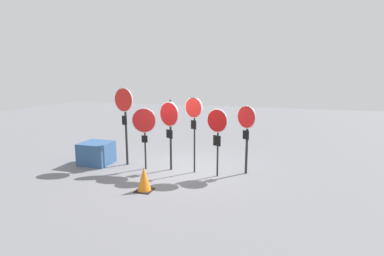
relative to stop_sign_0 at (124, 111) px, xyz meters
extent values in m
plane|color=slate|center=(2.21, 0.00, -1.99)|extent=(40.00, 40.00, 0.00)
cylinder|color=black|center=(0.01, 0.05, -0.69)|extent=(0.08, 0.08, 2.59)
cylinder|color=white|center=(0.00, -0.02, 0.39)|extent=(0.83, 0.24, 0.85)
cylinder|color=red|center=(-0.01, -0.03, 0.39)|extent=(0.77, 0.23, 0.79)
cube|color=black|center=(0.00, -0.02, -0.35)|extent=(0.22, 0.08, 0.33)
cylinder|color=black|center=(0.87, -0.21, -0.99)|extent=(0.06, 0.06, 2.00)
cylinder|color=white|center=(0.88, -0.27, -0.27)|extent=(0.85, 0.17, 0.85)
cylinder|color=red|center=(0.88, -0.28, -0.27)|extent=(0.79, 0.16, 0.79)
cube|color=black|center=(0.88, -0.27, -0.91)|extent=(0.21, 0.06, 0.24)
cylinder|color=black|center=(1.75, -0.04, -0.78)|extent=(0.07, 0.07, 2.43)
cylinder|color=white|center=(1.73, -0.10, -0.04)|extent=(0.79, 0.34, 0.84)
cylinder|color=red|center=(1.72, -0.12, -0.04)|extent=(0.73, 0.31, 0.78)
cube|color=black|center=(1.73, -0.10, -0.72)|extent=(0.26, 0.12, 0.29)
cylinder|color=black|center=(2.61, -0.09, -0.76)|extent=(0.06, 0.06, 2.45)
cylinder|color=white|center=(2.59, -0.14, 0.21)|extent=(0.65, 0.26, 0.68)
cylinder|color=red|center=(2.59, -0.16, 0.21)|extent=(0.59, 0.24, 0.62)
cube|color=black|center=(2.59, -0.14, -0.35)|extent=(0.20, 0.09, 0.29)
cylinder|color=black|center=(3.43, -0.24, -0.89)|extent=(0.06, 0.06, 2.20)
cylinder|color=white|center=(3.41, -0.29, -0.16)|extent=(0.72, 0.29, 0.76)
cylinder|color=#AD0F0F|center=(3.41, -0.31, -0.16)|extent=(0.66, 0.27, 0.70)
cube|color=black|center=(3.41, -0.29, -0.80)|extent=(0.26, 0.12, 0.34)
cylinder|color=black|center=(4.29, 0.30, -0.86)|extent=(0.08, 0.08, 2.27)
cylinder|color=white|center=(4.26, 0.24, -0.08)|extent=(0.64, 0.44, 0.76)
cylinder|color=red|center=(4.25, 0.23, -0.08)|extent=(0.59, 0.41, 0.70)
cube|color=black|center=(4.26, 0.24, -0.67)|extent=(0.22, 0.16, 0.29)
cube|color=black|center=(1.69, -2.04, -1.98)|extent=(0.47, 0.47, 0.02)
cone|color=orange|center=(1.69, -2.04, -1.63)|extent=(0.39, 0.39, 0.68)
cube|color=#335684|center=(-1.11, -0.20, -1.59)|extent=(1.07, 0.99, 0.81)
camera|label=1|loc=(5.30, -9.39, 1.33)|focal=28.00mm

